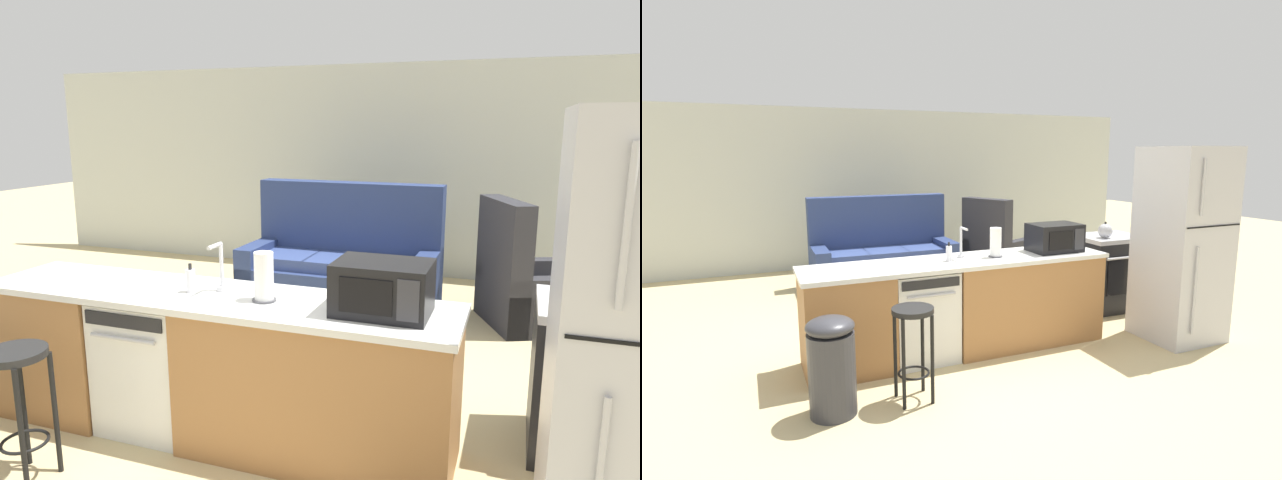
% 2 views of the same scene
% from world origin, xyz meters
% --- Properties ---
extents(ground_plane, '(24.00, 24.00, 0.00)m').
position_xyz_m(ground_plane, '(0.00, 0.00, 0.00)').
color(ground_plane, tan).
extents(wall_back, '(10.00, 0.06, 2.60)m').
position_xyz_m(wall_back, '(0.30, 4.20, 1.30)').
color(wall_back, beige).
rests_on(wall_back, ground_plane).
extents(kitchen_counter, '(2.94, 0.66, 0.90)m').
position_xyz_m(kitchen_counter, '(0.24, 0.00, 0.42)').
color(kitchen_counter, '#9E6B3D').
rests_on(kitchen_counter, ground_plane).
extents(dishwasher, '(0.58, 0.61, 0.84)m').
position_xyz_m(dishwasher, '(-0.25, -0.00, 0.42)').
color(dishwasher, silver).
rests_on(dishwasher, ground_plane).
extents(stove_range, '(0.76, 0.68, 0.90)m').
position_xyz_m(stove_range, '(2.35, 0.55, 0.45)').
color(stove_range, black).
rests_on(stove_range, ground_plane).
extents(microwave, '(0.50, 0.37, 0.28)m').
position_xyz_m(microwave, '(1.19, -0.00, 1.04)').
color(microwave, black).
rests_on(microwave, kitchen_counter).
extents(sink_faucet, '(0.07, 0.18, 0.30)m').
position_xyz_m(sink_faucet, '(0.19, 0.06, 1.03)').
color(sink_faucet, silver).
rests_on(sink_faucet, kitchen_counter).
extents(paper_towel_roll, '(0.14, 0.14, 0.28)m').
position_xyz_m(paper_towel_roll, '(0.51, -0.02, 1.04)').
color(paper_towel_roll, '#4C4C51').
rests_on(paper_towel_roll, kitchen_counter).
extents(soap_bottle, '(0.06, 0.06, 0.18)m').
position_xyz_m(soap_bottle, '(0.03, -0.01, 0.97)').
color(soap_bottle, silver).
rests_on(soap_bottle, kitchen_counter).
extents(kettle, '(0.21, 0.17, 0.19)m').
position_xyz_m(kettle, '(2.18, 0.42, 0.99)').
color(kettle, '#B2B2B7').
rests_on(kettle, stove_range).
extents(bar_stool, '(0.32, 0.32, 0.74)m').
position_xyz_m(bar_stool, '(-0.57, -0.75, 0.54)').
color(bar_stool, black).
rests_on(bar_stool, ground_plane).
extents(couch, '(2.01, 0.93, 1.27)m').
position_xyz_m(couch, '(0.11, 2.76, 0.39)').
color(couch, navy).
rests_on(couch, ground_plane).
extents(armchair, '(1.08, 1.10, 1.20)m').
position_xyz_m(armchair, '(1.90, 2.69, 0.35)').
color(armchair, '#2D2D33').
rests_on(armchair, ground_plane).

